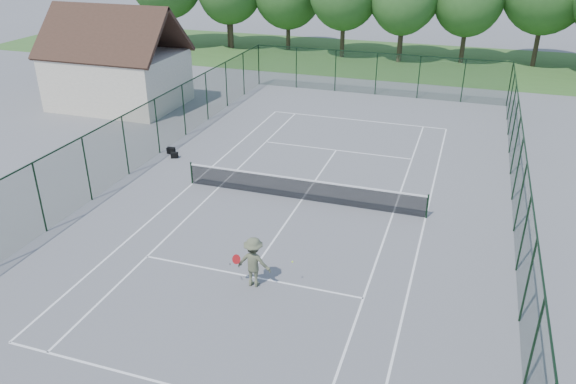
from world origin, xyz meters
name	(u,v)px	position (x,y,z in m)	size (l,w,h in m)	color
ground	(302,200)	(0.00, 0.00, 0.00)	(140.00, 140.00, 0.00)	slate
grass_far	(399,60)	(0.00, 30.00, 0.01)	(80.00, 16.00, 0.01)	#3F6B2C
court_lines	(302,200)	(0.00, 0.00, 0.00)	(11.05, 23.85, 0.01)	white
tennis_net	(302,188)	(0.00, 0.00, 0.58)	(11.08, 0.08, 1.10)	black
fence_enclosure	(302,168)	(0.00, 0.00, 1.56)	(18.05, 36.05, 3.02)	#16331D
utility_building	(116,59)	(-16.00, 10.00, 3.12)	(8.60, 6.27, 6.63)	beige
sports_bag_a	(171,150)	(-8.37, 3.12, 0.17)	(0.42, 0.25, 0.34)	black
sports_bag_b	(174,155)	(-7.89, 2.63, 0.15)	(0.38, 0.23, 0.30)	black
tennis_player	(254,262)	(0.37, -6.80, 0.92)	(2.17, 0.89, 1.83)	#5A5F42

